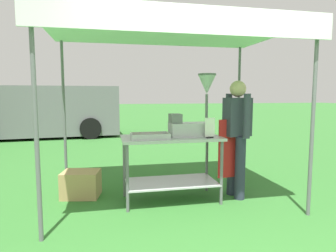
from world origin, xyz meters
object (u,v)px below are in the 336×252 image
donut_tray (150,137)px  vendor (236,133)px  stall_canopy (170,34)px  van_grey (42,111)px  donut_fryer (194,115)px  donut_cart (171,154)px  supply_crate (81,184)px  menu_sign (210,129)px

donut_tray → vendor: 1.21m
stall_canopy → van_grey: (-2.92, 6.61, -1.34)m
donut_fryer → stall_canopy: bearing=159.7°
vendor → donut_tray: bearing=-176.0°
donut_cart → supply_crate: donut_cart is taller
donut_tray → van_grey: 7.33m
donut_cart → vendor: 0.95m
donut_cart → vendor: bearing=-2.9°
donut_tray → vendor: bearing=4.0°
donut_fryer → menu_sign: (0.14, -0.20, -0.18)m
donut_cart → donut_fryer: 0.61m
donut_cart → vendor: (0.91, -0.05, 0.27)m
donut_cart → stall_canopy: bearing=90.0°
menu_sign → vendor: size_ratio=0.16×
stall_canopy → menu_sign: size_ratio=12.24×
donut_cart → menu_sign: menu_sign is taller
stall_canopy → donut_cart: 1.58m
donut_tray → stall_canopy: bearing=37.2°
supply_crate → van_grey: van_grey is taller
donut_cart → donut_tray: 0.42m
donut_cart → donut_tray: (-0.30, -0.13, 0.26)m
supply_crate → stall_canopy: bearing=-14.0°
stall_canopy → donut_cart: bearing=-90.0°
stall_canopy → menu_sign: stall_canopy is taller
stall_canopy → vendor: bearing=-9.0°
vendor → supply_crate: 2.27m
donut_cart → menu_sign: size_ratio=5.05×
donut_cart → supply_crate: bearing=161.7°
donut_fryer → van_grey: 7.47m
menu_sign → van_grey: size_ratio=0.05×
donut_cart → donut_tray: donut_tray is taller
donut_fryer → supply_crate: size_ratio=1.48×
donut_fryer → menu_sign: donut_fryer is taller
donut_tray → supply_crate: 1.26m
menu_sign → van_grey: bearing=116.0°
stall_canopy → vendor: (0.91, -0.14, -1.31)m
donut_fryer → van_grey: donut_fryer is taller
vendor → donut_fryer: bearing=177.3°
van_grey → donut_cart: bearing=-66.5°
donut_cart → donut_fryer: donut_fryer is taller
donut_cart → van_grey: 7.32m
donut_tray → van_grey: bearing=110.9°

